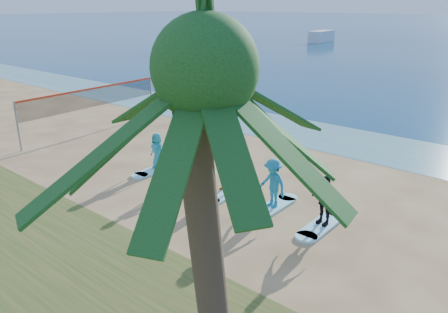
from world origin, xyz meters
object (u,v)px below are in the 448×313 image
Objects in this scene: student_0 at (157,151)px; surfboard_2 at (229,193)px; student_4 at (325,200)px; surfboard_1 at (191,180)px; student_1 at (191,160)px; surfboard_4 at (322,225)px; boat_offshore_a at (321,42)px; student_3 at (273,183)px; volleyball_net at (93,98)px; surfboard_3 at (272,207)px; palm_tree at (205,72)px; surfboard_0 at (158,169)px; student_2 at (229,171)px.

student_0 is 4.06m from surfboard_2.
surfboard_1 is at bearing -172.11° from student_4.
surfboard_4 is at bearing -22.80° from student_1.
student_3 is (32.71, -65.03, 0.98)m from boat_offshore_a.
volleyball_net is at bearing 168.64° from surfboard_1.
surfboard_2 is 1.99m from surfboard_3.
surfboard_0 is (-9.61, 7.40, -5.95)m from palm_tree.
surfboard_1 is at bearing -11.36° from volleyball_net.
volleyball_net is at bearing 165.70° from surfboard_0.
student_2 is at bearing -172.11° from student_4.
volleyball_net reaches higher than surfboard_3.
surfboard_3 is 1.00× the size of surfboard_4.
student_1 is (28.74, -65.03, 0.90)m from boat_offshore_a.
surfboard_2 is 4.07m from student_4.
student_4 is at bearing -14.85° from student_2.
surfboard_0 is at bearing 180.00° from surfboard_1.
student_3 is at bearing 0.00° from surfboard_0.
student_3 reaches higher than student_2.
student_4 is at bearing -67.56° from boat_offshore_a.
student_0 reaches higher than surfboard_3.
surfboard_3 is at bearing -22.80° from student_1.
student_0 is 1.99m from student_1.
student_4 is at bearing 0.00° from surfboard_1.
surfboard_0 is at bearing 180.00° from surfboard_2.
palm_tree reaches higher than student_1.
surfboard_2 is at bearing 180.00° from surfboard_3.
volleyball_net is 13.63m from surfboard_3.
surfboard_3 is (5.96, -0.00, -0.83)m from student_0.
student_1 is 0.91× the size of student_3.
student_3 is (1.99, 0.00, 0.05)m from student_2.
boat_offshore_a is at bearing 120.33° from student_0.
student_0 is 0.94× the size of student_2.
student_2 reaches higher than student_0.
surfboard_1 is at bearing -71.80° from boat_offshore_a.
surfboard_0 is at bearing -73.28° from boat_offshore_a.
student_4 reaches higher than surfboard_4.
surfboard_4 is at bearing 0.00° from surfboard_2.
boat_offshore_a is at bearing 129.87° from student_3.
palm_tree is at bearing -68.99° from boat_offshore_a.
student_1 is at bearing 90.00° from surfboard_1.
student_0 is at bearing 180.00° from surfboard_1.
student_1 reaches higher than surfboard_2.
boat_offshore_a is at bearing 118.09° from surfboard_4.
surfboard_2 is 1.24× the size of student_3.
student_3 reaches higher than student_4.
surfboard_3 is 1.99m from surfboard_4.
surfboard_0 is at bearing -166.83° from student_3.
student_2 is 0.94× the size of student_3.
student_3 is at bearing 0.00° from surfboard_1.
surfboard_4 is at bearing -14.85° from student_2.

